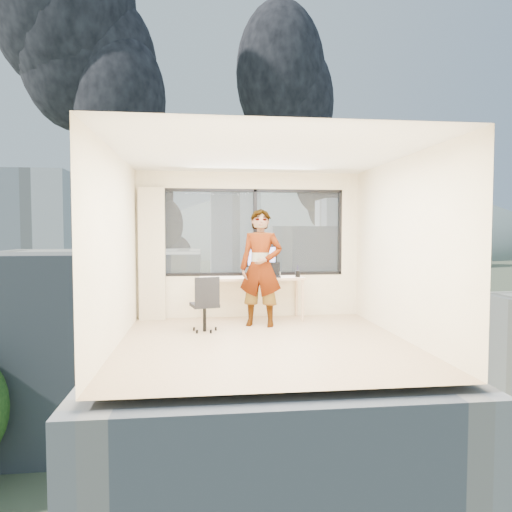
{
  "coord_description": "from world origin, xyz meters",
  "views": [
    {
      "loc": [
        -0.85,
        -6.24,
        1.54
      ],
      "look_at": [
        0.0,
        1.0,
        1.15
      ],
      "focal_mm": 32.2,
      "sensor_mm": 36.0,
      "label": 1
    }
  ],
  "objects": [
    {
      "name": "smoke_plume_b",
      "position": [
        55.0,
        170.0,
        27.0
      ],
      "size": [
        30.0,
        18.0,
        70.0
      ],
      "primitive_type": null,
      "color": "black",
      "rests_on": "exterior_ground"
    },
    {
      "name": "near_bldg_a",
      "position": [
        -9.0,
        30.0,
        -7.0
      ],
      "size": [
        16.0,
        12.0,
        14.0
      ],
      "primitive_type": "cube",
      "color": "beige",
      "rests_on": "exterior_ground"
    },
    {
      "name": "cellphone",
      "position": [
        -0.0,
        1.6,
        0.76
      ],
      "size": [
        0.1,
        0.05,
        0.01
      ],
      "primitive_type": "cube",
      "rotation": [
        0.0,
        0.0,
        0.02
      ],
      "color": "black",
      "rests_on": "desk"
    },
    {
      "name": "laptop",
      "position": [
        0.32,
        1.61,
        0.86
      ],
      "size": [
        0.39,
        0.41,
        0.23
      ],
      "primitive_type": null,
      "rotation": [
        0.0,
        0.0,
        -0.09
      ],
      "color": "black",
      "rests_on": "desk"
    },
    {
      "name": "smoke_plume_a",
      "position": [
        -10.0,
        150.0,
        39.0
      ],
      "size": [
        40.0,
        24.0,
        90.0
      ],
      "primitive_type": null,
      "color": "black",
      "rests_on": "exterior_ground"
    },
    {
      "name": "far_tower_b",
      "position": [
        8.0,
        120.0,
        1.0
      ],
      "size": [
        13.0,
        13.0,
        30.0
      ],
      "primitive_type": "cube",
      "color": "silver",
      "rests_on": "exterior_ground"
    },
    {
      "name": "monitor",
      "position": [
        0.18,
        1.75,
        1.03
      ],
      "size": [
        0.57,
        0.18,
        0.56
      ],
      "primitive_type": null,
      "rotation": [
        0.0,
        0.0,
        0.11
      ],
      "color": "black",
      "rests_on": "desk"
    },
    {
      "name": "tree_c",
      "position": [
        22.0,
        40.0,
        -9.0
      ],
      "size": [
        8.4,
        8.4,
        10.0
      ],
      "primitive_type": null,
      "color": "#234C19",
      "rests_on": "exterior_ground"
    },
    {
      "name": "pen_cup",
      "position": [
        0.8,
        1.57,
        0.8
      ],
      "size": [
        0.1,
        0.1,
        0.11
      ],
      "primitive_type": "cylinder",
      "rotation": [
        0.0,
        0.0,
        -0.14
      ],
      "color": "black",
      "rests_on": "desk"
    },
    {
      "name": "desk",
      "position": [
        0.0,
        1.66,
        0.38
      ],
      "size": [
        1.8,
        0.6,
        0.75
      ],
      "primitive_type": "cube",
      "color": "beige",
      "rests_on": "floor"
    },
    {
      "name": "floor",
      "position": [
        0.0,
        0.0,
        0.0
      ],
      "size": [
        4.0,
        4.0,
        0.01
      ],
      "primitive_type": "cube",
      "color": "tan",
      "rests_on": "ground"
    },
    {
      "name": "wall_left",
      "position": [
        -2.0,
        0.0,
        1.3
      ],
      "size": [
        0.01,
        4.0,
        2.6
      ],
      "primitive_type": "cube",
      "color": "beige",
      "rests_on": "ground"
    },
    {
      "name": "far_tower_c",
      "position": [
        45.0,
        140.0,
        -1.0
      ],
      "size": [
        15.0,
        15.0,
        26.0
      ],
      "primitive_type": "cube",
      "color": "silver",
      "rests_on": "exterior_ground"
    },
    {
      "name": "exterior_ground",
      "position": [
        0.0,
        120.0,
        -14.0
      ],
      "size": [
        400.0,
        400.0,
        0.04
      ],
      "primitive_type": "cube",
      "color": "#515B3D",
      "rests_on": "ground"
    },
    {
      "name": "wall_front",
      "position": [
        0.0,
        -2.0,
        1.3
      ],
      "size": [
        4.0,
        0.01,
        2.6
      ],
      "primitive_type": "cube",
      "color": "beige",
      "rests_on": "ground"
    },
    {
      "name": "tree_b",
      "position": [
        4.0,
        18.0,
        -9.5
      ],
      "size": [
        7.6,
        7.6,
        9.0
      ],
      "primitive_type": null,
      "color": "#234C19",
      "rests_on": "exterior_ground"
    },
    {
      "name": "person",
      "position": [
        0.1,
        1.14,
        0.95
      ],
      "size": [
        0.8,
        0.64,
        1.9
      ],
      "primitive_type": "imported",
      "rotation": [
        0.0,
        0.0,
        -0.3
      ],
      "color": "#2D2D33",
      "rests_on": "floor"
    },
    {
      "name": "chair",
      "position": [
        -0.82,
        0.81,
        0.44
      ],
      "size": [
        0.54,
        0.54,
        0.87
      ],
      "primitive_type": null,
      "rotation": [
        0.0,
        0.0,
        0.23
      ],
      "color": "black",
      "rests_on": "floor"
    },
    {
      "name": "handbag",
      "position": [
        0.06,
        1.86,
        0.84
      ],
      "size": [
        0.26,
        0.19,
        0.18
      ],
      "primitive_type": "ellipsoid",
      "rotation": [
        0.0,
        0.0,
        -0.38
      ],
      "color": "#0C4748",
      "rests_on": "desk"
    },
    {
      "name": "wall_right",
      "position": [
        2.0,
        0.0,
        1.3
      ],
      "size": [
        0.01,
        4.0,
        2.6
      ],
      "primitive_type": "cube",
      "color": "beige",
      "rests_on": "ground"
    },
    {
      "name": "hill_b",
      "position": [
        100.0,
        320.0,
        -14.0
      ],
      "size": [
        300.0,
        220.0,
        96.0
      ],
      "primitive_type": "ellipsoid",
      "color": "slate",
      "rests_on": "exterior_ground"
    },
    {
      "name": "ceiling",
      "position": [
        0.0,
        0.0,
        2.6
      ],
      "size": [
        4.0,
        4.0,
        0.01
      ],
      "primitive_type": "cube",
      "color": "white",
      "rests_on": "ground"
    },
    {
      "name": "far_tower_d",
      "position": [
        -60.0,
        150.0,
        -3.0
      ],
      "size": [
        16.0,
        14.0,
        22.0
      ],
      "primitive_type": "cube",
      "color": "silver",
      "rests_on": "exterior_ground"
    },
    {
      "name": "game_console",
      "position": [
        0.34,
        1.86,
        0.79
      ],
      "size": [
        0.37,
        0.34,
        0.08
      ],
      "primitive_type": "cube",
      "rotation": [
        0.0,
        0.0,
        0.28
      ],
      "color": "white",
      "rests_on": "desk"
    },
    {
      "name": "far_tower_a",
      "position": [
        -35.0,
        95.0,
        0.0
      ],
      "size": [
        14.0,
        14.0,
        28.0
      ],
      "primitive_type": "cube",
      "color": "silver",
      "rests_on": "exterior_ground"
    },
    {
      "name": "hill_a",
      "position": [
        -120.0,
        320.0,
        -14.0
      ],
      "size": [
        288.0,
        216.0,
        90.0
      ],
      "primitive_type": "ellipsoid",
      "color": "slate",
      "rests_on": "exterior_ground"
    },
    {
      "name": "window_wall",
      "position": [
        0.05,
        2.0,
        1.52
      ],
      "size": [
        3.3,
        0.16,
        1.55
      ],
      "primitive_type": null,
      "color": "black",
      "rests_on": "ground"
    },
    {
      "name": "near_bldg_b",
      "position": [
        12.0,
        38.0,
        -6.0
      ],
      "size": [
        14.0,
        13.0,
        16.0
      ],
      "primitive_type": "cube",
      "color": "silver",
      "rests_on": "exterior_ground"
    },
    {
      "name": "curtain",
      "position": [
        -1.72,
        1.88,
        1.15
      ],
      "size": [
        0.45,
        0.14,
        2.3
      ],
      "primitive_type": "cube",
      "color": "beige",
      "rests_on": "floor"
    }
  ]
}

